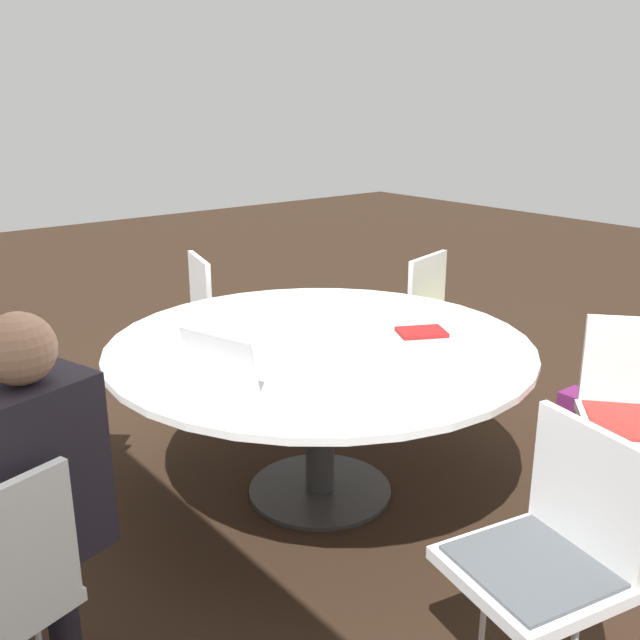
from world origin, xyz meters
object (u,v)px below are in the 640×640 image
(chair_1, at_px, (551,545))
(chair_4, at_px, (222,311))
(laptop, at_px, (230,370))
(spiral_notebook, at_px, (421,332))
(chair_2, at_px, (636,405))
(person_0, at_px, (33,481))
(handbag, at_px, (594,424))
(chair_3, at_px, (445,315))
(chair_5, at_px, (19,388))

(chair_1, relative_size, chair_4, 1.00)
(laptop, height_order, spiral_notebook, laptop)
(chair_2, xyz_separation_m, person_0, (0.60, 2.28, 0.19))
(person_0, height_order, handbag, person_0)
(chair_1, height_order, spiral_notebook, chair_1)
(person_0, bearing_deg, laptop, -1.07)
(chair_1, height_order, chair_4, same)
(chair_1, distance_m, chair_2, 1.19)
(chair_2, distance_m, handbag, 0.72)
(chair_1, relative_size, chair_2, 1.00)
(chair_1, relative_size, chair_3, 1.00)
(chair_4, bearing_deg, spiral_notebook, 20.34)
(person_0, distance_m, spiral_notebook, 1.78)
(chair_3, distance_m, chair_4, 1.34)
(chair_2, height_order, laptop, laptop)
(chair_2, relative_size, spiral_notebook, 3.38)
(spiral_notebook, bearing_deg, person_0, 95.39)
(chair_1, bearing_deg, chair_3, -28.85)
(chair_4, distance_m, chair_5, 1.41)
(chair_5, distance_m, spiral_notebook, 1.82)
(spiral_notebook, bearing_deg, handbag, -110.35)
(chair_5, xyz_separation_m, person_0, (-1.22, 0.31, 0.19))
(chair_2, relative_size, chair_3, 1.00)
(chair_5, bearing_deg, chair_1, -27.12)
(laptop, relative_size, handbag, 1.09)
(chair_1, distance_m, person_0, 1.50)
(person_0, relative_size, laptop, 3.10)
(chair_3, xyz_separation_m, handbag, (-0.96, -0.10, -0.38))
(laptop, bearing_deg, chair_5, 9.65)
(chair_2, distance_m, chair_3, 1.42)
(chair_3, relative_size, handbag, 2.41)
(handbag, bearing_deg, chair_1, 115.71)
(spiral_notebook, bearing_deg, chair_1, 150.43)
(person_0, bearing_deg, chair_1, -56.03)
(chair_4, relative_size, chair_5, 1.00)
(chair_1, distance_m, chair_3, 2.29)
(chair_4, distance_m, handbag, 2.20)
(chair_3, height_order, person_0, person_0)
(chair_3, height_order, handbag, chair_3)
(chair_1, height_order, chair_3, same)
(chair_3, xyz_separation_m, laptop, (-0.56, 1.84, 0.27))
(chair_3, xyz_separation_m, chair_5, (0.45, 2.32, 0.00))
(chair_1, distance_m, spiral_notebook, 1.31)
(chair_1, bearing_deg, laptop, 28.41)
(chair_4, bearing_deg, chair_5, -55.38)
(chair_2, height_order, chair_3, same)
(chair_1, distance_m, chair_4, 2.69)
(chair_1, height_order, chair_2, same)
(chair_1, bearing_deg, chair_2, -60.81)
(chair_5, distance_m, laptop, 1.15)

